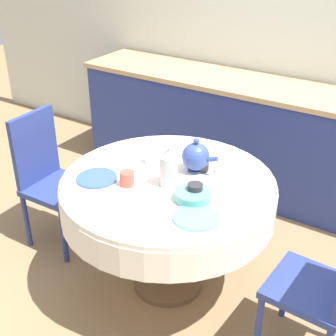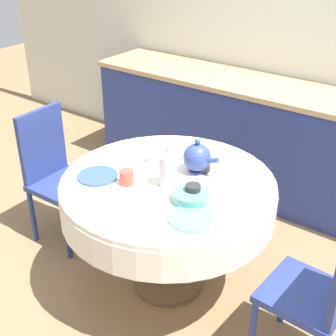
{
  "view_description": "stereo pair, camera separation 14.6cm",
  "coord_description": "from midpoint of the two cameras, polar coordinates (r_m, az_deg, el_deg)",
  "views": [
    {
      "loc": [
        1.26,
        -1.94,
        2.11
      ],
      "look_at": [
        0.0,
        0.0,
        0.85
      ],
      "focal_mm": 50.0,
      "sensor_mm": 36.0,
      "label": 1
    },
    {
      "loc": [
        1.38,
        -1.86,
        2.11
      ],
      "look_at": [
        0.0,
        0.0,
        0.85
      ],
      "focal_mm": 50.0,
      "sensor_mm": 36.0,
      "label": 2
    }
  ],
  "objects": [
    {
      "name": "plate_far_left",
      "position": [
        3.03,
        -2.43,
        2.43
      ],
      "size": [
        0.23,
        0.23,
        0.01
      ],
      "primitive_type": "cylinder",
      "color": "white",
      "rests_on": "dining_table"
    },
    {
      "name": "teapot",
      "position": [
        2.73,
        1.91,
        1.37
      ],
      "size": [
        0.23,
        0.17,
        0.21
      ],
      "color": "#33478E",
      "rests_on": "dining_table"
    },
    {
      "name": "plate_near_left",
      "position": [
        2.72,
        -10.19,
        -1.25
      ],
      "size": [
        0.23,
        0.23,
        0.01
      ],
      "primitive_type": "cylinder",
      "color": "#3856AD",
      "rests_on": "dining_table"
    },
    {
      "name": "wall_back",
      "position": [
        3.98,
        13.39,
        16.03
      ],
      "size": [
        7.0,
        0.05,
        2.6
      ],
      "color": "beige",
      "rests_on": "ground_plane"
    },
    {
      "name": "cup_far_right",
      "position": [
        2.76,
        2.66,
        0.48
      ],
      "size": [
        0.08,
        0.08,
        0.08
      ],
      "primitive_type": "cylinder",
      "color": "#28282D",
      "rests_on": "dining_table"
    },
    {
      "name": "dining_table",
      "position": [
        2.74,
        -1.53,
        -3.83
      ],
      "size": [
        1.25,
        1.25,
        0.77
      ],
      "color": "brown",
      "rests_on": "ground_plane"
    },
    {
      "name": "plate_far_right",
      "position": [
        2.78,
        6.6,
        -0.24
      ],
      "size": [
        0.23,
        0.23,
        0.01
      ],
      "primitive_type": "cylinder",
      "color": "white",
      "rests_on": "dining_table"
    },
    {
      "name": "ground_plane",
      "position": [
        3.13,
        -1.37,
        -13.88
      ],
      "size": [
        12.0,
        12.0,
        0.0
      ],
      "primitive_type": "plane",
      "color": "#8E704C"
    },
    {
      "name": "chair_left",
      "position": [
        2.46,
        17.31,
        -13.11
      ],
      "size": [
        0.42,
        0.42,
        0.96
      ],
      "rotation": [
        0.0,
        0.0,
        1.52
      ],
      "color": "navy",
      "rests_on": "ground_plane"
    },
    {
      "name": "fruit_bowl",
      "position": [
        2.48,
        1.39,
        -3.38
      ],
      "size": [
        0.2,
        0.2,
        0.05
      ],
      "primitive_type": "cylinder",
      "color": "#569993",
      "rests_on": "dining_table"
    },
    {
      "name": "cup_far_left",
      "position": [
        2.84,
        -3.42,
        1.36
      ],
      "size": [
        0.08,
        0.08,
        0.08
      ],
      "primitive_type": "cylinder",
      "color": "white",
      "rests_on": "dining_table"
    },
    {
      "name": "kitchen_counter",
      "position": [
        3.94,
        10.31,
        3.45
      ],
      "size": [
        3.24,
        0.64,
        0.94
      ],
      "color": "navy",
      "rests_on": "ground_plane"
    },
    {
      "name": "cup_near_right",
      "position": [
        2.49,
        1.64,
        -2.83
      ],
      "size": [
        0.08,
        0.08,
        0.08
      ],
      "primitive_type": "cylinder",
      "color": "#28282D",
      "rests_on": "dining_table"
    },
    {
      "name": "plate_near_right",
      "position": [
        2.34,
        1.65,
        -6.09
      ],
      "size": [
        0.23,
        0.23,
        0.01
      ],
      "primitive_type": "cylinder",
      "color": "#60BCB7",
      "rests_on": "dining_table"
    },
    {
      "name": "cup_near_left",
      "position": [
        2.62,
        -6.61,
        -1.31
      ],
      "size": [
        0.08,
        0.08,
        0.08
      ],
      "primitive_type": "cylinder",
      "color": "#CC4C3D",
      "rests_on": "dining_table"
    },
    {
      "name": "coffee_carafe",
      "position": [
        2.57,
        -1.55,
        0.02
      ],
      "size": [
        0.1,
        0.1,
        0.25
      ],
      "color": "#B2B2B7",
      "rests_on": "dining_table"
    },
    {
      "name": "chair_right",
      "position": [
        3.36,
        -15.54,
        -0.77
      ],
      "size": [
        0.41,
        0.41,
        0.96
      ],
      "rotation": [
        0.0,
        0.0,
        -1.55
      ],
      "color": "navy",
      "rests_on": "ground_plane"
    }
  ]
}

